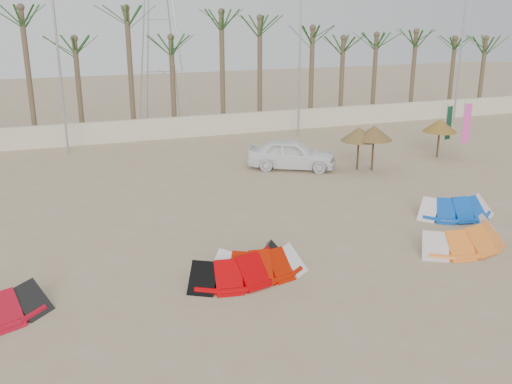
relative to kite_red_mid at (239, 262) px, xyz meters
name	(u,v)px	position (x,y,z in m)	size (l,w,h in m)	color
ground	(330,298)	(1.89, -2.30, -0.42)	(120.00, 120.00, 0.00)	tan
boundary_wall	(167,128)	(1.89, 19.70, 0.23)	(60.00, 0.30, 1.30)	beige
palm_line	(168,30)	(2.56, 21.20, 6.03)	(52.00, 4.00, 7.70)	brown
lamp_b	(58,47)	(-4.07, 17.70, 5.35)	(1.25, 0.14, 11.00)	#A5A8AD
lamp_c	(301,42)	(9.93, 17.70, 5.35)	(1.25, 0.14, 11.00)	#A5A8AD
lamp_d	(463,39)	(21.93, 17.70, 5.35)	(1.25, 0.14, 11.00)	#A5A8AD
pylon	(164,121)	(2.89, 25.70, -0.42)	(3.00, 3.00, 14.00)	#A5A8AD
kite_red_mid	(239,262)	(0.00, 0.00, 0.00)	(3.65, 2.18, 0.90)	#B60003
kite_red_right	(255,259)	(0.51, 0.05, 0.00)	(3.04, 1.83, 0.90)	#AA1400
kite_orange	(459,232)	(7.76, -0.34, 0.00)	(3.87, 2.19, 0.90)	orange
kite_blue	(452,205)	(9.44, 2.15, 0.00)	(3.18, 1.90, 0.90)	#0B4BB9
parasol_left	(359,134)	(9.33, 9.24, 1.38)	(1.83, 1.83, 2.16)	#4C331E
parasol_mid	(374,133)	(9.93, 8.84, 1.49)	(1.84, 1.84, 2.27)	#4C331E
parasol_right	(440,126)	(14.68, 9.96, 1.32)	(1.82, 1.82, 2.10)	#4C331E
flag_pink	(465,125)	(15.44, 8.90, 1.48)	(0.45, 0.08, 3.21)	#A5A8AD
flag_green	(448,125)	(15.53, 10.34, 1.25)	(0.45, 0.10, 2.82)	#A5A8AD
car	(292,154)	(6.32, 10.56, 0.33)	(1.77, 4.40, 1.50)	white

